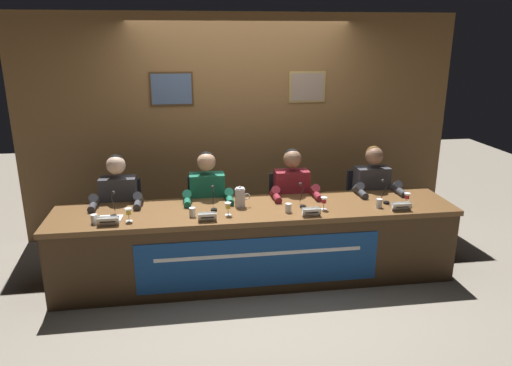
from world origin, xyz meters
TOP-DOWN VIEW (x-y plane):
  - ground_plane at (0.00, 0.00)m, footprint 12.00×12.00m
  - wall_back_panelled at (-0.00, 1.28)m, footprint 5.10×0.14m
  - conference_table at (-0.00, -0.12)m, footprint 3.90×0.78m
  - chair_far_left at (-1.35, 0.57)m, footprint 0.44×0.44m
  - panelist_far_left at (-1.35, 0.37)m, footprint 0.51×0.48m
  - nameplate_far_left at (-1.35, -0.27)m, footprint 0.19×0.06m
  - juice_glass_far_left at (-1.18, -0.19)m, footprint 0.06×0.06m
  - water_cup_far_left at (-1.48, -0.20)m, footprint 0.06×0.06m
  - microphone_far_left at (-1.34, -0.03)m, footprint 0.06×0.17m
  - chair_center_left at (-0.45, 0.57)m, footprint 0.44×0.44m
  - panelist_center_left at (-0.45, 0.37)m, footprint 0.51×0.48m
  - nameplate_center_left at (-0.49, -0.29)m, footprint 0.17×0.06m
  - juice_glass_center_left at (-0.29, -0.17)m, footprint 0.06×0.06m
  - water_cup_center_left at (-0.62, -0.15)m, footprint 0.06×0.06m
  - microphone_center_left at (-0.41, 0.01)m, footprint 0.06×0.17m
  - chair_center_right at (0.45, 0.57)m, footprint 0.44×0.44m
  - panelist_center_right at (0.45, 0.37)m, footprint 0.51×0.48m
  - nameplate_center_right at (0.47, -0.30)m, footprint 0.17×0.06m
  - juice_glass_center_right at (0.64, -0.15)m, footprint 0.06×0.06m
  - water_cup_center_right at (0.28, -0.17)m, footprint 0.06×0.06m
  - microphone_center_right at (0.45, -0.02)m, footprint 0.06×0.17m
  - chair_far_right at (1.35, 0.57)m, footprint 0.44×0.44m
  - panelist_far_right at (1.35, 0.37)m, footprint 0.51×0.48m
  - nameplate_far_right at (1.36, -0.28)m, footprint 0.19×0.06m
  - juice_glass_far_right at (1.48, -0.14)m, footprint 0.06×0.06m
  - water_cup_far_right at (1.18, -0.16)m, footprint 0.06×0.06m
  - microphone_far_right at (1.30, -0.03)m, footprint 0.06×0.17m
  - water_pitcher_central at (-0.15, 0.05)m, footprint 0.15×0.10m
  - document_stack_far_left at (-1.36, -0.11)m, footprint 0.22×0.16m

SIDE VIEW (x-z plane):
  - ground_plane at x=0.00m, z-range 0.00..0.00m
  - chair_far_left at x=-1.35m, z-range -0.02..0.87m
  - chair_center_left at x=-0.45m, z-range -0.02..0.87m
  - chair_center_right at x=0.45m, z-range -0.02..0.87m
  - chair_far_right at x=1.35m, z-range -0.02..0.87m
  - conference_table at x=0.00m, z-range 0.14..0.89m
  - panelist_far_left at x=-1.35m, z-range 0.10..1.31m
  - panelist_center_left at x=-0.45m, z-range 0.10..1.31m
  - panelist_center_right at x=0.45m, z-range 0.10..1.31m
  - panelist_far_right at x=1.35m, z-range 0.10..1.31m
  - document_stack_far_left at x=-1.36m, z-range 0.74..0.76m
  - water_cup_far_left at x=-1.48m, z-range 0.74..0.82m
  - water_cup_center_left at x=-0.62m, z-range 0.74..0.82m
  - water_cup_center_right at x=0.28m, z-range 0.74..0.82m
  - water_cup_far_right at x=1.18m, z-range 0.74..0.82m
  - nameplate_center_left at x=-0.49m, z-range 0.75..0.82m
  - nameplate_center_right at x=0.47m, z-range 0.75..0.82m
  - nameplate_far_right at x=1.36m, z-range 0.75..0.82m
  - nameplate_far_left at x=-1.35m, z-range 0.75..0.82m
  - microphone_far_left at x=-1.34m, z-range 0.71..0.93m
  - microphone_center_left at x=-0.41m, z-range 0.71..0.93m
  - microphone_center_right at x=0.45m, z-range 0.71..0.93m
  - microphone_far_right at x=1.30m, z-range 0.71..0.93m
  - juice_glass_far_left at x=-1.18m, z-range 0.77..0.89m
  - juice_glass_center_left at x=-0.29m, z-range 0.77..0.89m
  - juice_glass_center_right at x=0.64m, z-range 0.77..0.89m
  - juice_glass_far_right at x=1.48m, z-range 0.77..0.89m
  - water_pitcher_central at x=-0.15m, z-range 0.73..0.94m
  - wall_back_panelled at x=0.00m, z-range 0.00..2.60m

